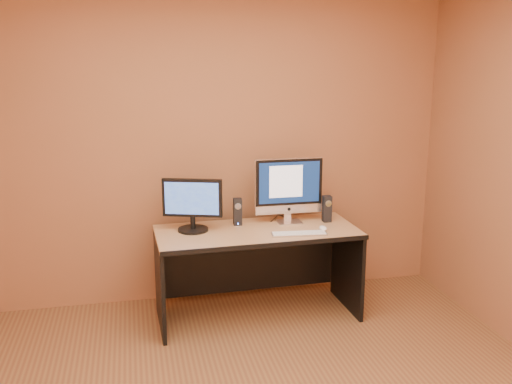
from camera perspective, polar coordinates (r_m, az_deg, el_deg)
walls at (r=2.75m, az=0.56°, el=-1.56°), size 4.00×4.00×2.60m
desk at (r=4.50m, az=0.13°, el=-8.16°), size 1.56×0.72×0.71m
imac at (r=4.51m, az=3.37°, el=0.17°), size 0.55×0.21×0.53m
second_monitor at (r=4.33m, az=-6.38°, el=-1.32°), size 0.51×0.36×0.40m
speaker_left at (r=4.49m, az=-1.86°, el=-1.98°), size 0.07×0.07×0.21m
speaker_right at (r=4.61m, az=7.11°, el=-1.68°), size 0.07×0.07×0.21m
keyboard at (r=4.28m, az=4.34°, el=-4.17°), size 0.42×0.15×0.02m
mouse at (r=4.40m, az=6.72°, el=-3.59°), size 0.06×0.10×0.03m
cable_a at (r=4.72m, az=3.06°, el=-2.52°), size 0.11×0.19×0.01m
cable_b at (r=4.67m, az=1.83°, el=-2.68°), size 0.10×0.15×0.01m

